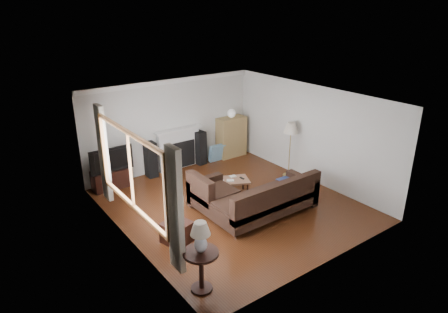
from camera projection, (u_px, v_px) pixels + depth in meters
room at (232, 154)px, 8.78m from camera, size 5.10×5.60×2.54m
window at (131, 171)px, 7.17m from camera, size 0.12×2.74×1.54m
curtain_near at (175, 211)px, 6.11m from camera, size 0.10×0.35×2.10m
curtain_far at (104, 153)px, 8.40m from camera, size 0.10×0.35×2.10m
fireplace at (179, 148)px, 11.09m from camera, size 1.40×0.26×1.15m
tv_stand at (112, 179)px, 10.00m from camera, size 0.96×0.43×0.48m
television at (110, 158)px, 9.80m from camera, size 1.07×0.14×0.62m
speaker_left at (151, 160)px, 10.56m from camera, size 0.27×0.32×0.96m
speaker_right at (200, 148)px, 11.40m from camera, size 0.31×0.36×0.97m
bookshelf at (231, 137)px, 11.94m from camera, size 0.87×0.41×1.20m
globe_lamp at (231, 113)px, 11.68m from camera, size 0.25×0.25×0.25m
sectional_sofa at (266, 198)px, 8.63m from camera, size 2.60×1.90×0.84m
coffee_table at (228, 187)px, 9.67m from camera, size 1.11×0.88×0.38m
footstool at (177, 232)px, 7.75m from camera, size 0.61×0.61×0.42m
floor_lamp at (290, 150)px, 10.49m from camera, size 0.50×0.50×1.49m
side_table at (201, 271)px, 6.40m from camera, size 0.58×0.58×0.72m
table_lamp at (200, 238)px, 6.17m from camera, size 0.32×0.32×0.52m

